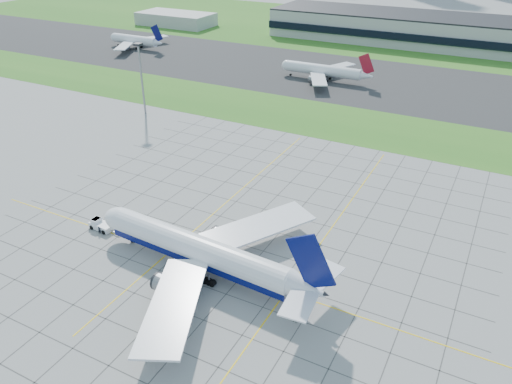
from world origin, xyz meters
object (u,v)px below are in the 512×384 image
(airliner, at_px, (200,251))
(crew_near, at_px, (99,230))
(distant_jet_0, at_px, (136,40))
(light_mast, at_px, (141,70))
(pushback_tug, at_px, (101,225))
(crew_far, at_px, (295,318))
(distant_jet_1, at_px, (324,70))

(airliner, height_order, crew_near, airliner)
(distant_jet_0, bearing_deg, light_mast, -48.69)
(pushback_tug, xyz_separation_m, crew_far, (52.69, -7.15, -0.08))
(airliner, xyz_separation_m, distant_jet_1, (-26.52, 139.55, -0.28))
(pushback_tug, xyz_separation_m, distant_jet_0, (-110.81, 146.97, 3.42))
(crew_near, height_order, distant_jet_1, distant_jet_1)
(pushback_tug, bearing_deg, crew_far, -4.19)
(crew_far, bearing_deg, light_mast, 150.81)
(crew_near, relative_size, crew_far, 0.96)
(crew_near, xyz_separation_m, distant_jet_1, (1.54, 139.15, 3.54))
(distant_jet_1, bearing_deg, distant_jet_0, 175.21)
(distant_jet_1, bearing_deg, light_mast, -121.29)
(crew_near, bearing_deg, crew_far, -74.68)
(light_mast, distance_m, distant_jet_1, 83.62)
(crew_far, height_order, distant_jet_0, distant_jet_0)
(light_mast, bearing_deg, airliner, -44.70)
(light_mast, relative_size, pushback_tug, 2.96)
(light_mast, xyz_separation_m, pushback_tug, (40.27, -66.70, -15.12))
(light_mast, bearing_deg, crew_far, -38.46)
(light_mast, xyz_separation_m, distant_jet_1, (43.01, 70.76, -11.70))
(distant_jet_0, bearing_deg, crew_near, -53.00)
(light_mast, height_order, distant_jet_0, light_mast)
(airliner, distance_m, distant_jet_0, 204.55)
(distant_jet_0, xyz_separation_m, distant_jet_1, (113.55, -9.51, 0.00))
(pushback_tug, height_order, crew_near, pushback_tug)
(crew_far, relative_size, distant_jet_0, 0.05)
(pushback_tug, bearing_deg, light_mast, 124.65)
(airliner, relative_size, pushback_tug, 6.47)
(crew_near, xyz_separation_m, crew_far, (51.49, -5.46, 0.04))
(pushback_tug, height_order, distant_jet_0, distant_jet_0)
(pushback_tug, distance_m, crew_far, 53.17)
(crew_near, distance_m, crew_far, 51.78)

